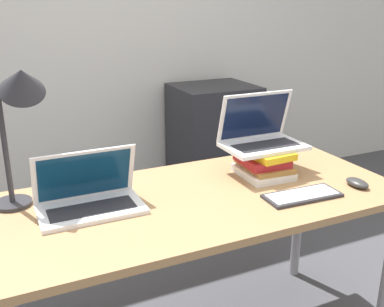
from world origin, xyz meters
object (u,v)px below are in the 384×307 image
Objects in this scene: book_stack at (264,163)px; laptop_on_books at (261,136)px; desk_lamp at (20,98)px; mini_fridge at (213,144)px; wireless_keyboard at (302,195)px; mouse at (357,183)px; laptop_left at (89,198)px.

laptop_on_books reaches higher than book_stack.
mini_fridge is at bearing 41.48° from desk_lamp.
wireless_keyboard is (0.01, -0.26, -0.05)m from book_stack.
desk_lamp is (-0.96, 0.37, 0.40)m from wireless_keyboard.
laptop_on_books is (0.01, 0.05, 0.11)m from book_stack.
laptop_on_books is 0.35m from wireless_keyboard.
laptop_on_books is at bearing 129.42° from mouse.
wireless_keyboard is (0.78, -0.25, -0.04)m from laptop_left.
mini_fridge is at bearing 74.24° from wireless_keyboard.
laptop_on_books is 1.00m from desk_lamp.
mouse is at bearing -16.96° from desk_lamp.
desk_lamp reaches higher than book_stack.
mini_fridge is at bearing 71.11° from book_stack.
laptop_left is 1.88m from mini_fridge.
mini_fridge is (1.23, 1.38, -0.35)m from laptop_left.
laptop_on_books is at bearing 75.88° from book_stack.
laptop_on_books is at bearing 88.96° from wireless_keyboard.
mouse is 1.67m from mini_fridge.
mini_fridge reaches higher than book_stack.
laptop_on_books is 0.45m from mouse.
desk_lamp reaches higher than laptop_on_books.
laptop_left is 0.77m from book_stack.
desk_lamp is 2.03m from mini_fridge.
book_stack is at bearing -108.89° from mini_fridge.
mini_fridge is (1.42, 1.26, -0.72)m from desk_lamp.
laptop_on_books is (0.78, 0.07, 0.12)m from laptop_left.
wireless_keyboard is at bearing 177.86° from mouse.
book_stack reaches higher than wireless_keyboard.
laptop_on_books reaches higher than laptop_left.
book_stack reaches higher than mouse.
mini_fridge reaches higher than mouse.
book_stack is 2.29× the size of mouse.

